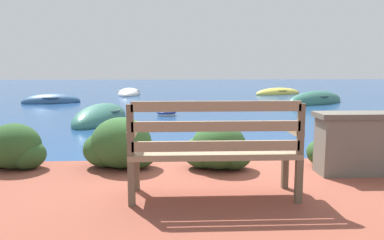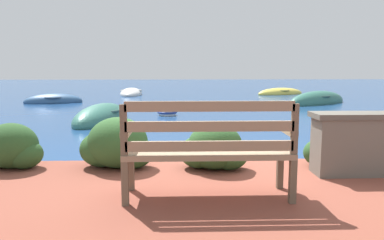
% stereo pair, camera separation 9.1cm
% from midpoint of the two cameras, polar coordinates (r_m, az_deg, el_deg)
% --- Properties ---
extents(ground_plane, '(80.00, 80.00, 0.00)m').
position_cam_midpoint_polar(ground_plane, '(5.08, 5.60, -8.39)').
color(ground_plane, navy).
extents(park_bench, '(1.56, 0.48, 0.93)m').
position_cam_midpoint_polar(park_bench, '(3.45, 3.26, -4.18)').
color(park_bench, brown).
rests_on(park_bench, patio_terrace).
extents(hedge_clump_far_left, '(0.81, 0.58, 0.55)m').
position_cam_midpoint_polar(hedge_clump_far_left, '(5.02, -25.49, -3.96)').
color(hedge_clump_far_left, '#284C23').
rests_on(hedge_clump_far_left, patio_terrace).
extents(hedge_clump_left, '(0.91, 0.66, 0.62)m').
position_cam_midpoint_polar(hedge_clump_left, '(4.63, -10.82, -3.88)').
color(hedge_clump_left, '#2D5628').
rests_on(hedge_clump_left, patio_terrace).
extents(hedge_clump_centre, '(0.82, 0.59, 0.56)m').
position_cam_midpoint_polar(hedge_clump_centre, '(4.50, 3.95, -4.44)').
color(hedge_clump_centre, '#2D5628').
rests_on(hedge_clump_centre, patio_terrace).
extents(hedge_clump_right, '(0.72, 0.52, 0.49)m').
position_cam_midpoint_polar(hedge_clump_right, '(4.90, 21.39, -4.31)').
color(hedge_clump_right, '#284C23').
rests_on(hedge_clump_right, patio_terrace).
extents(rowboat_nearest, '(1.50, 3.05, 0.82)m').
position_cam_midpoint_polar(rowboat_nearest, '(10.31, -13.37, 0.20)').
color(rowboat_nearest, '#336B5B').
rests_on(rowboat_nearest, ground_plane).
extents(rowboat_mid, '(3.24, 2.69, 0.89)m').
position_cam_midpoint_polar(rowboat_mid, '(15.65, 18.73, 2.62)').
color(rowboat_mid, '#336B5B').
rests_on(rowboat_mid, ground_plane).
extents(rowboat_far, '(2.45, 1.54, 0.65)m').
position_cam_midpoint_polar(rowboat_far, '(16.21, -20.20, 2.66)').
color(rowboat_far, '#2D517A').
rests_on(rowboat_far, ground_plane).
extents(rowboat_outer, '(2.93, 1.94, 0.62)m').
position_cam_midpoint_polar(rowboat_outer, '(20.58, 13.45, 3.96)').
color(rowboat_outer, '#DBC64C').
rests_on(rowboat_outer, ground_plane).
extents(rowboat_distant, '(1.22, 3.05, 0.63)m').
position_cam_midpoint_polar(rowboat_distant, '(20.00, -9.11, 3.97)').
color(rowboat_distant, silver).
rests_on(rowboat_distant, ground_plane).
extents(mooring_buoy, '(0.59, 0.59, 0.54)m').
position_cam_midpoint_polar(mooring_buoy, '(11.26, -3.57, 1.18)').
color(mooring_buoy, white).
rests_on(mooring_buoy, ground_plane).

